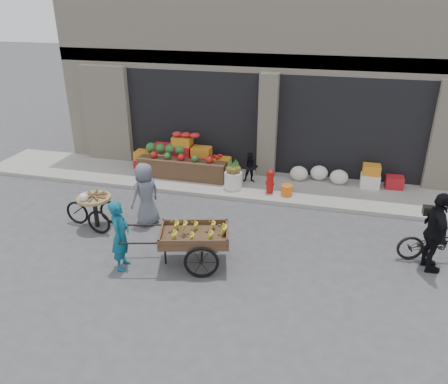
% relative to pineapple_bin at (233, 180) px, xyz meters
% --- Properties ---
extents(ground, '(80.00, 80.00, 0.00)m').
position_rel_pineapple_bin_xyz_m(ground, '(0.75, -3.60, -0.37)').
color(ground, '#424244').
rests_on(ground, ground).
extents(sidewalk, '(18.00, 2.20, 0.12)m').
position_rel_pineapple_bin_xyz_m(sidewalk, '(0.75, 0.50, -0.31)').
color(sidewalk, gray).
rests_on(sidewalk, ground).
extents(building, '(14.00, 6.45, 7.00)m').
position_rel_pineapple_bin_xyz_m(building, '(0.75, 4.43, 3.00)').
color(building, beige).
rests_on(building, ground).
extents(fruit_display, '(3.10, 1.12, 1.24)m').
position_rel_pineapple_bin_xyz_m(fruit_display, '(-1.73, 0.78, 0.30)').
color(fruit_display, '#AE1820').
rests_on(fruit_display, sidewalk).
extents(pineapple_bin, '(0.52, 0.52, 0.50)m').
position_rel_pineapple_bin_xyz_m(pineapple_bin, '(0.00, 0.00, 0.00)').
color(pineapple_bin, silver).
rests_on(pineapple_bin, sidewalk).
extents(fire_hydrant, '(0.22, 0.22, 0.71)m').
position_rel_pineapple_bin_xyz_m(fire_hydrant, '(1.10, -0.05, 0.13)').
color(fire_hydrant, '#A5140F').
rests_on(fire_hydrant, sidewalk).
extents(orange_bucket, '(0.32, 0.32, 0.30)m').
position_rel_pineapple_bin_xyz_m(orange_bucket, '(1.60, -0.10, -0.10)').
color(orange_bucket, orange).
rests_on(orange_bucket, sidewalk).
extents(right_bay_goods, '(3.35, 0.60, 0.70)m').
position_rel_pineapple_bin_xyz_m(right_bay_goods, '(3.36, 1.10, 0.04)').
color(right_bay_goods, silver).
rests_on(right_bay_goods, sidewalk).
extents(seated_person, '(0.51, 0.43, 0.93)m').
position_rel_pineapple_bin_xyz_m(seated_person, '(0.40, 0.60, 0.21)').
color(seated_person, black).
rests_on(seated_person, sidewalk).
extents(banana_cart, '(2.65, 1.58, 1.04)m').
position_rel_pineapple_bin_xyz_m(banana_cart, '(0.01, -3.92, 0.38)').
color(banana_cart, brown).
rests_on(banana_cart, ground).
extents(vendor_woman, '(0.46, 0.63, 1.57)m').
position_rel_pineapple_bin_xyz_m(vendor_woman, '(-1.40, -4.41, 0.41)').
color(vendor_woman, '#0E5672').
rests_on(vendor_woman, ground).
extents(tricycle_cart, '(1.44, 0.88, 0.95)m').
position_rel_pineapple_bin_xyz_m(tricycle_cart, '(-2.86, -2.92, 0.20)').
color(tricycle_cart, '#9E7F51').
rests_on(tricycle_cart, ground).
extents(vendor_grey, '(0.84, 0.95, 1.64)m').
position_rel_pineapple_bin_xyz_m(vendor_grey, '(-1.68, -2.44, 0.45)').
color(vendor_grey, slate).
rests_on(vendor_grey, ground).
extents(bicycle, '(1.79, 0.88, 0.90)m').
position_rel_pineapple_bin_xyz_m(bicycle, '(5.16, -2.46, 0.08)').
color(bicycle, black).
rests_on(bicycle, ground).
extents(cyclist, '(0.61, 1.10, 1.78)m').
position_rel_pineapple_bin_xyz_m(cyclist, '(4.96, -2.86, 0.52)').
color(cyclist, black).
rests_on(cyclist, ground).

